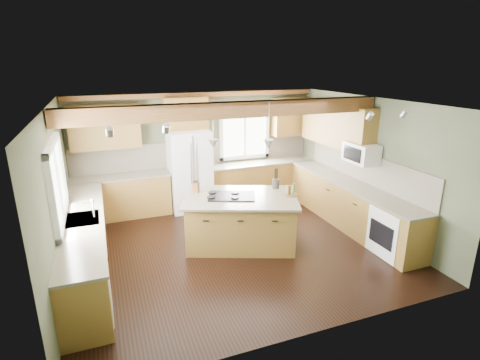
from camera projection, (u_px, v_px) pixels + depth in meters
name	position (u px, v px, depth m)	size (l,w,h in m)	color
floor	(235.00, 246.00, 6.85)	(5.60, 5.60, 0.00)	black
ceiling	(234.00, 102.00, 6.07)	(5.60, 5.60, 0.00)	silver
wall_back	(198.00, 149.00, 8.69)	(5.60, 5.60, 0.00)	#444D37
wall_left	(57.00, 199.00, 5.51)	(5.00, 5.00, 0.00)	#444D37
wall_right	(367.00, 164.00, 7.41)	(5.00, 5.00, 0.00)	#444D37
ceiling_beam	(232.00, 110.00, 6.19)	(5.55, 0.26, 0.26)	#4D2E16
soffit_trim	(197.00, 94.00, 8.22)	(5.55, 0.20, 0.10)	#4D2E16
backsplash_back	(198.00, 153.00, 8.70)	(5.58, 0.03, 0.58)	brown
backsplash_right	(365.00, 168.00, 7.48)	(0.03, 3.70, 0.58)	brown
base_cab_back_left	(122.00, 197.00, 8.07)	(2.02, 0.60, 0.88)	brown
counter_back_left	(120.00, 177.00, 7.93)	(2.06, 0.64, 0.04)	brown
base_cab_back_right	(261.00, 181.00, 9.19)	(2.62, 0.60, 0.88)	brown
counter_back_right	(261.00, 162.00, 9.05)	(2.66, 0.64, 0.04)	brown
base_cab_left	(86.00, 246.00, 5.92)	(0.60, 3.70, 0.88)	brown
counter_left	(82.00, 220.00, 5.78)	(0.64, 3.74, 0.04)	brown
base_cab_right	(349.00, 205.00, 7.61)	(0.60, 3.70, 0.88)	brown
counter_right	(351.00, 184.00, 7.47)	(0.64, 3.74, 0.04)	brown
upper_cab_back_left	(105.00, 127.00, 7.66)	(1.40, 0.35, 0.90)	brown
upper_cab_over_fridge	(185.00, 113.00, 8.17)	(0.96, 0.35, 0.70)	brown
upper_cab_right	(336.00, 125.00, 7.95)	(0.35, 2.20, 0.90)	brown
upper_cab_back_corner	(291.00, 117.00, 9.11)	(0.90, 0.35, 0.90)	brown
window_left	(56.00, 182.00, 5.49)	(0.04, 1.60, 1.05)	white
window_back	(244.00, 135.00, 8.98)	(1.10, 0.04, 1.00)	white
sink	(82.00, 219.00, 5.78)	(0.50, 0.65, 0.03)	#262628
faucet	(93.00, 209.00, 5.79)	(0.02, 0.02, 0.28)	#B2B2B7
dishwasher	(85.00, 292.00, 4.77)	(0.60, 0.60, 0.84)	white
oven	(395.00, 232.00, 6.45)	(0.60, 0.72, 0.84)	white
microwave	(361.00, 153.00, 7.21)	(0.40, 0.70, 0.38)	white
pendant_left	(213.00, 144.00, 6.43)	(0.18, 0.18, 0.16)	#B2B2B7
pendant_right	(268.00, 144.00, 6.42)	(0.18, 0.18, 0.16)	#B2B2B7
refrigerator	(190.00, 171.00, 8.37)	(0.90, 0.74, 1.80)	white
island	(241.00, 221.00, 6.86)	(1.89, 1.15, 0.88)	brown
island_top	(241.00, 197.00, 6.72)	(2.01, 1.28, 0.04)	brown
cooktop	(232.00, 196.00, 6.71)	(0.82, 0.55, 0.02)	black
knife_block	(196.00, 187.00, 6.91)	(0.11, 0.08, 0.18)	brown
utensil_crock	(276.00, 184.00, 7.14)	(0.13, 0.13, 0.18)	#3D3431
bottle_tray	(291.00, 190.00, 6.74)	(0.23, 0.23, 0.21)	brown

